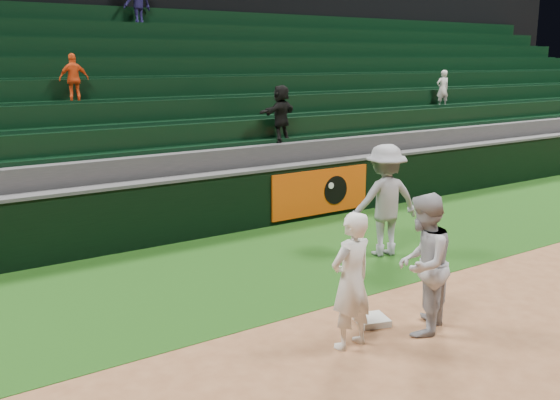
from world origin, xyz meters
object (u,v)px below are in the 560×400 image
Objects in this scene: first_baseman at (351,281)px; base_coach at (385,200)px; baserunner at (423,264)px; first_base at (372,320)px.

first_baseman is 0.85× the size of base_coach.
baserunner is 0.92× the size of base_coach.
base_coach reaches higher than baserunner.
first_baseman reaches higher than first_base.
first_base is 3.22m from base_coach.
first_baseman is (-0.70, -0.35, 0.81)m from first_base.
base_coach is (1.87, 2.66, 0.09)m from baserunner.
baserunner is 3.25m from base_coach.
base_coach is at bearing -153.97° from baserunner.
first_base is 0.21× the size of baserunner.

